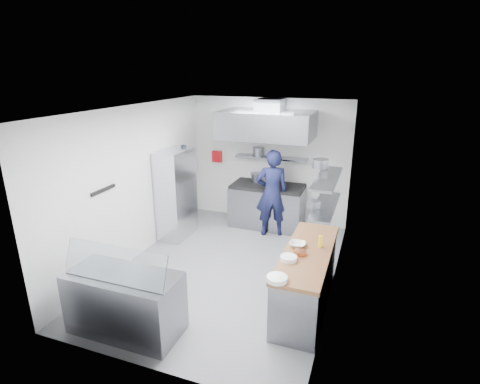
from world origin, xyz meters
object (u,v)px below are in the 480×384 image
at_px(gas_range, 267,207).
at_px(display_case, 125,303).
at_px(chef, 272,193).
at_px(wire_rack, 176,194).

height_order(gas_range, display_case, gas_range).
bearing_deg(display_case, chef, 74.87).
distance_m(gas_range, display_case, 4.17).
bearing_deg(wire_rack, display_case, -73.89).
bearing_deg(gas_range, wire_rack, -144.77).
bearing_deg(display_case, wire_rack, 106.11).
height_order(gas_range, wire_rack, wire_rack).
xyz_separation_m(gas_range, wire_rack, (-1.63, -1.15, 0.48)).
bearing_deg(chef, gas_range, -85.05).
relative_size(gas_range, chef, 0.86).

